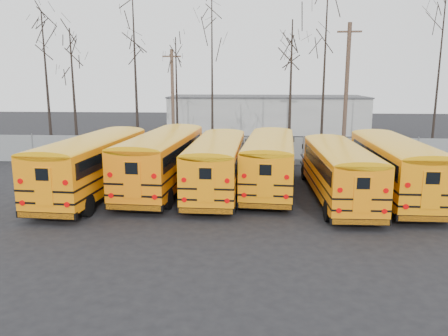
# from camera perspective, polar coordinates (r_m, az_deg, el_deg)

# --- Properties ---
(ground) EXTENTS (120.00, 120.00, 0.00)m
(ground) POSITION_cam_1_polar(r_m,az_deg,el_deg) (20.13, 2.57, -6.10)
(ground) COLOR black
(ground) RESTS_ON ground
(fence) EXTENTS (40.00, 0.04, 2.00)m
(fence) POSITION_cam_1_polar(r_m,az_deg,el_deg) (31.59, 3.05, 2.29)
(fence) COLOR gray
(fence) RESTS_ON ground
(distant_building) EXTENTS (22.00, 8.00, 4.00)m
(distant_building) POSITION_cam_1_polar(r_m,az_deg,el_deg) (51.36, 5.61, 6.99)
(distant_building) COLOR beige
(distant_building) RESTS_ON ground
(bus_a) EXTENTS (3.40, 11.72, 3.24)m
(bus_a) POSITION_cam_1_polar(r_m,az_deg,el_deg) (24.02, -16.54, 1.01)
(bus_a) COLOR black
(bus_a) RESTS_ON ground
(bus_b) EXTENTS (3.47, 11.85, 3.27)m
(bus_b) POSITION_cam_1_polar(r_m,az_deg,el_deg) (24.42, -7.91, 1.60)
(bus_b) COLOR black
(bus_b) RESTS_ON ground
(bus_c) EXTENTS (2.79, 11.00, 3.06)m
(bus_c) POSITION_cam_1_polar(r_m,az_deg,el_deg) (23.50, -0.88, 1.01)
(bus_c) COLOR black
(bus_c) RESTS_ON ground
(bus_d) EXTENTS (3.38, 11.17, 3.08)m
(bus_d) POSITION_cam_1_polar(r_m,az_deg,el_deg) (24.32, 6.00, 1.34)
(bus_d) COLOR black
(bus_d) RESTS_ON ground
(bus_e) EXTENTS (2.57, 10.57, 2.95)m
(bus_e) POSITION_cam_1_polar(r_m,az_deg,el_deg) (22.68, 14.75, 0.05)
(bus_e) COLOR black
(bus_e) RESTS_ON ground
(bus_f) EXTENTS (2.67, 11.27, 3.15)m
(bus_f) POSITION_cam_1_polar(r_m,az_deg,el_deg) (24.18, 21.33, 0.63)
(bus_f) COLOR black
(bus_f) RESTS_ON ground
(utility_pole_left) EXTENTS (1.50, 0.26, 8.40)m
(utility_pole_left) POSITION_cam_1_polar(r_m,az_deg,el_deg) (36.13, -6.71, 8.69)
(utility_pole_left) COLOR brown
(utility_pole_left) RESTS_ON ground
(utility_pole_right) EXTENTS (1.83, 0.32, 10.26)m
(utility_pole_right) POSITION_cam_1_polar(r_m,az_deg,el_deg) (35.64, 15.69, 9.85)
(utility_pole_right) COLOR #4E392C
(utility_pole_right) RESTS_ON ground
(tree_0) EXTENTS (0.26, 0.26, 11.52)m
(tree_0) POSITION_cam_1_polar(r_m,az_deg,el_deg) (40.45, -22.14, 10.29)
(tree_0) COLOR black
(tree_0) RESTS_ON ground
(tree_1) EXTENTS (0.26, 0.26, 9.86)m
(tree_1) POSITION_cam_1_polar(r_m,az_deg,el_deg) (36.42, -19.03, 9.14)
(tree_1) COLOR black
(tree_1) RESTS_ON ground
(tree_2) EXTENTS (0.26, 0.26, 12.52)m
(tree_2) POSITION_cam_1_polar(r_m,az_deg,el_deg) (37.33, -11.48, 11.62)
(tree_2) COLOR black
(tree_2) RESTS_ON ground
(tree_3) EXTENTS (0.26, 0.26, 9.35)m
(tree_3) POSITION_cam_1_polar(r_m,az_deg,el_deg) (36.31, -6.19, 9.29)
(tree_3) COLOR black
(tree_3) RESTS_ON ground
(tree_4) EXTENTS (0.26, 0.26, 12.12)m
(tree_4) POSITION_cam_1_polar(r_m,az_deg,el_deg) (33.23, -1.56, 11.52)
(tree_4) COLOR black
(tree_4) RESTS_ON ground
(tree_5) EXTENTS (0.26, 0.26, 10.25)m
(tree_5) POSITION_cam_1_polar(r_m,az_deg,el_deg) (32.94, 8.67, 9.77)
(tree_5) COLOR black
(tree_5) RESTS_ON ground
(tree_6) EXTENTS (0.26, 0.26, 12.98)m
(tree_6) POSITION_cam_1_polar(r_m,az_deg,el_deg) (33.17, 12.95, 11.98)
(tree_6) COLOR black
(tree_6) RESTS_ON ground
(tree_7) EXTENTS (0.26, 0.26, 12.71)m
(tree_7) POSITION_cam_1_polar(r_m,az_deg,el_deg) (37.52, 26.21, 10.82)
(tree_7) COLOR black
(tree_7) RESTS_ON ground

